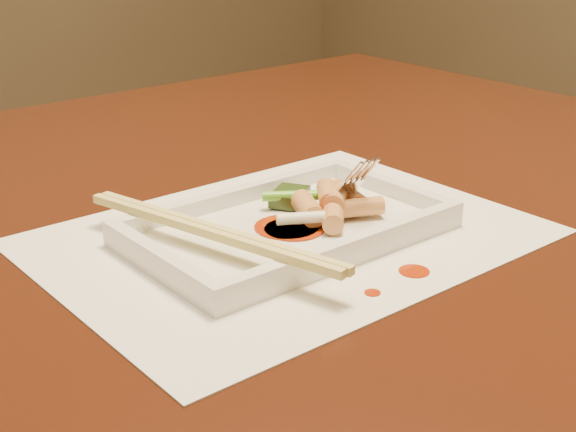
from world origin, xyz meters
TOP-DOWN VIEW (x-y plane):
  - table at (0.00, 0.00)m, footprint 1.40×0.90m
  - placemat at (0.06, -0.13)m, footprint 0.40×0.30m
  - sauce_splatter_a at (0.09, -0.24)m, footprint 0.02×0.02m
  - sauce_splatter_b at (0.04, -0.25)m, footprint 0.01×0.01m
  - plate_base at (0.06, -0.13)m, footprint 0.26×0.16m
  - plate_rim_far at (0.06, -0.05)m, footprint 0.26×0.01m
  - plate_rim_near at (0.06, -0.20)m, footprint 0.26×0.01m
  - plate_rim_left at (-0.07, -0.13)m, footprint 0.01×0.14m
  - plate_rim_right at (0.18, -0.13)m, footprint 0.01×0.14m
  - veg_piece at (0.09, -0.09)m, footprint 0.05×0.04m
  - scallion_white at (0.06, -0.14)m, footprint 0.04×0.03m
  - scallion_green at (0.10, -0.11)m, footprint 0.07×0.06m
  - chopstick_a at (-0.02, -0.13)m, footprint 0.07×0.25m
  - chopstick_b at (-0.02, -0.13)m, footprint 0.07×0.25m
  - fork at (0.13, -0.11)m, footprint 0.09×0.10m
  - sauce_blob_0 at (0.06, -0.13)m, footprint 0.05×0.05m
  - sauce_blob_1 at (0.06, -0.13)m, footprint 0.05×0.05m
  - rice_cake_0 at (0.13, -0.13)m, footprint 0.03×0.05m
  - rice_cake_1 at (0.08, -0.12)m, footprint 0.04×0.05m
  - rice_cake_2 at (0.11, -0.12)m, footprint 0.04×0.04m
  - rice_cake_3 at (0.09, -0.15)m, footprint 0.04×0.04m
  - rice_cake_4 at (0.11, -0.15)m, footprint 0.05×0.04m
  - rice_cake_5 at (0.11, -0.13)m, footprint 0.04×0.04m

SIDE VIEW (x-z plane):
  - table at x=0.00m, z-range 0.27..1.02m
  - placemat at x=0.06m, z-range 0.75..0.75m
  - sauce_splatter_a at x=0.09m, z-range 0.75..0.75m
  - sauce_splatter_b at x=0.04m, z-range 0.75..0.75m
  - plate_base at x=0.06m, z-range 0.75..0.76m
  - sauce_blob_0 at x=0.06m, z-range 0.76..0.76m
  - sauce_blob_1 at x=0.06m, z-range 0.76..0.76m
  - plate_rim_far at x=0.06m, z-range 0.76..0.77m
  - plate_rim_near at x=0.06m, z-range 0.76..0.77m
  - plate_rim_left at x=-0.07m, z-range 0.76..0.77m
  - plate_rim_right at x=0.18m, z-range 0.76..0.77m
  - veg_piece at x=0.09m, z-range 0.76..0.77m
  - rice_cake_0 at x=0.13m, z-range 0.76..0.78m
  - rice_cake_1 at x=0.08m, z-range 0.76..0.78m
  - rice_cake_3 at x=0.09m, z-range 0.76..0.78m
  - rice_cake_4 at x=0.11m, z-range 0.76..0.78m
  - scallion_white at x=0.06m, z-range 0.77..0.78m
  - scallion_green at x=0.10m, z-range 0.77..0.78m
  - rice_cake_2 at x=0.11m, z-range 0.77..0.78m
  - rice_cake_5 at x=0.11m, z-range 0.77..0.79m
  - chopstick_a at x=-0.02m, z-range 0.77..0.78m
  - chopstick_b at x=-0.02m, z-range 0.77..0.78m
  - fork at x=0.13m, z-range 0.76..0.90m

